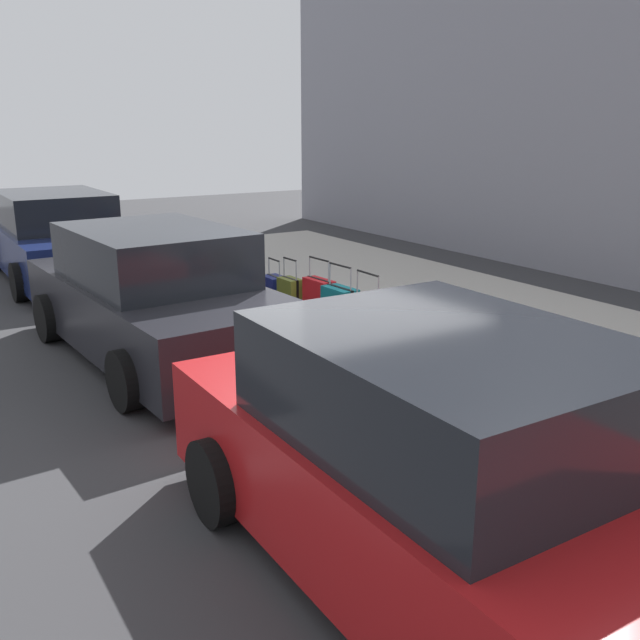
{
  "coord_description": "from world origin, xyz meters",
  "views": [
    {
      "loc": [
        -6.31,
        4.25,
        2.81
      ],
      "look_at": [
        0.42,
        0.01,
        0.56
      ],
      "focal_mm": 39.31,
      "sensor_mm": 36.0,
      "label": 1
    }
  ],
  "objects_px": {
    "suitcase_silver_4": "(424,347)",
    "suitcase_maroon_5": "(401,334)",
    "bollard_post": "(221,262)",
    "parked_car_charcoal_1": "(156,297)",
    "suitcase_navy_10": "(275,293)",
    "parked_car_navy_2": "(57,238)",
    "suitcase_navy_3": "(467,368)",
    "suitcase_olive_2": "(503,375)",
    "suitcase_red_8": "(319,303)",
    "parked_car_red_0": "(444,468)",
    "suitcase_teal_0": "(616,421)",
    "suitcase_teal_7": "(340,313)",
    "fire_hydrant": "(247,269)",
    "suitcase_red_1": "(556,405)",
    "suitcase_olive_9": "(290,298)",
    "suitcase_black_6": "(367,325)"
  },
  "relations": [
    {
      "from": "suitcase_red_1",
      "to": "suitcase_olive_2",
      "type": "distance_m",
      "value": 0.61
    },
    {
      "from": "parked_car_navy_2",
      "to": "suitcase_teal_7",
      "type": "bearing_deg",
      "value": -161.81
    },
    {
      "from": "suitcase_red_1",
      "to": "suitcase_silver_4",
      "type": "height_order",
      "value": "suitcase_silver_4"
    },
    {
      "from": "suitcase_silver_4",
      "to": "suitcase_maroon_5",
      "type": "distance_m",
      "value": 0.54
    },
    {
      "from": "suitcase_silver_4",
      "to": "fire_hydrant",
      "type": "relative_size",
      "value": 1.17
    },
    {
      "from": "bollard_post",
      "to": "parked_car_red_0",
      "type": "xyz_separation_m",
      "value": [
        -7.53,
        1.92,
        0.17
      ]
    },
    {
      "from": "suitcase_olive_2",
      "to": "suitcase_olive_9",
      "type": "xyz_separation_m",
      "value": [
        4.03,
        -0.01,
        -0.1
      ]
    },
    {
      "from": "suitcase_teal_0",
      "to": "suitcase_red_1",
      "type": "bearing_deg",
      "value": 6.23
    },
    {
      "from": "suitcase_teal_0",
      "to": "suitcase_silver_4",
      "type": "bearing_deg",
      "value": 2.4
    },
    {
      "from": "suitcase_red_1",
      "to": "suitcase_silver_4",
      "type": "bearing_deg",
      "value": 1.17
    },
    {
      "from": "suitcase_red_8",
      "to": "suitcase_maroon_5",
      "type": "bearing_deg",
      "value": 178.75
    },
    {
      "from": "suitcase_red_8",
      "to": "fire_hydrant",
      "type": "bearing_deg",
      "value": 2.12
    },
    {
      "from": "suitcase_navy_3",
      "to": "parked_car_red_0",
      "type": "bearing_deg",
      "value": 133.17
    },
    {
      "from": "bollard_post",
      "to": "suitcase_black_6",
      "type": "bearing_deg",
      "value": -178.13
    },
    {
      "from": "suitcase_navy_3",
      "to": "suitcase_teal_0",
      "type": "bearing_deg",
      "value": 178.87
    },
    {
      "from": "suitcase_teal_7",
      "to": "suitcase_navy_10",
      "type": "distance_m",
      "value": 1.7
    },
    {
      "from": "suitcase_teal_0",
      "to": "parked_car_red_0",
      "type": "height_order",
      "value": "parked_car_red_0"
    },
    {
      "from": "suitcase_navy_10",
      "to": "parked_car_navy_2",
      "type": "bearing_deg",
      "value": 24.02
    },
    {
      "from": "suitcase_red_8",
      "to": "parked_car_charcoal_1",
      "type": "distance_m",
      "value": 2.19
    },
    {
      "from": "suitcase_red_1",
      "to": "suitcase_teal_7",
      "type": "bearing_deg",
      "value": -0.65
    },
    {
      "from": "parked_car_red_0",
      "to": "suitcase_olive_9",
      "type": "bearing_deg",
      "value": -20.46
    },
    {
      "from": "suitcase_navy_3",
      "to": "fire_hydrant",
      "type": "bearing_deg",
      "value": 0.64
    },
    {
      "from": "suitcase_black_6",
      "to": "parked_car_navy_2",
      "type": "xyz_separation_m",
      "value": [
        6.92,
        2.05,
        0.28
      ]
    },
    {
      "from": "suitcase_navy_10",
      "to": "fire_hydrant",
      "type": "height_order",
      "value": "fire_hydrant"
    },
    {
      "from": "suitcase_black_6",
      "to": "fire_hydrant",
      "type": "distance_m",
      "value": 3.27
    },
    {
      "from": "suitcase_teal_0",
      "to": "suitcase_red_1",
      "type": "height_order",
      "value": "suitcase_teal_0"
    },
    {
      "from": "suitcase_navy_3",
      "to": "suitcase_maroon_5",
      "type": "distance_m",
      "value": 1.05
    },
    {
      "from": "suitcase_silver_4",
      "to": "suitcase_maroon_5",
      "type": "height_order",
      "value": "suitcase_silver_4"
    },
    {
      "from": "fire_hydrant",
      "to": "parked_car_charcoal_1",
      "type": "bearing_deg",
      "value": 129.23
    },
    {
      "from": "suitcase_teal_0",
      "to": "suitcase_olive_2",
      "type": "xyz_separation_m",
      "value": [
        1.15,
        0.08,
        0.05
      ]
    },
    {
      "from": "suitcase_navy_10",
      "to": "parked_car_charcoal_1",
      "type": "bearing_deg",
      "value": 109.89
    },
    {
      "from": "suitcase_navy_3",
      "to": "suitcase_olive_2",
      "type": "bearing_deg",
      "value": 169.02
    },
    {
      "from": "suitcase_teal_0",
      "to": "suitcase_silver_4",
      "type": "distance_m",
      "value": 2.26
    },
    {
      "from": "suitcase_teal_0",
      "to": "suitcase_olive_9",
      "type": "relative_size",
      "value": 1.06
    },
    {
      "from": "suitcase_navy_3",
      "to": "fire_hydrant",
      "type": "relative_size",
      "value": 0.96
    },
    {
      "from": "suitcase_navy_3",
      "to": "fire_hydrant",
      "type": "xyz_separation_m",
      "value": [
        4.9,
        0.05,
        0.18
      ]
    },
    {
      "from": "suitcase_navy_10",
      "to": "suitcase_navy_3",
      "type": "bearing_deg",
      "value": -178.93
    },
    {
      "from": "suitcase_maroon_5",
      "to": "suitcase_teal_7",
      "type": "distance_m",
      "value": 1.2
    },
    {
      "from": "suitcase_teal_0",
      "to": "parked_car_navy_2",
      "type": "relative_size",
      "value": 0.19
    },
    {
      "from": "suitcase_red_1",
      "to": "suitcase_red_8",
      "type": "relative_size",
      "value": 0.95
    },
    {
      "from": "suitcase_navy_10",
      "to": "parked_car_charcoal_1",
      "type": "height_order",
      "value": "parked_car_charcoal_1"
    },
    {
      "from": "suitcase_navy_3",
      "to": "parked_car_charcoal_1",
      "type": "relative_size",
      "value": 0.17
    },
    {
      "from": "suitcase_navy_10",
      "to": "parked_car_charcoal_1",
      "type": "relative_size",
      "value": 0.16
    },
    {
      "from": "suitcase_maroon_5",
      "to": "suitcase_black_6",
      "type": "distance_m",
      "value": 0.59
    },
    {
      "from": "suitcase_navy_10",
      "to": "bollard_post",
      "type": "distance_m",
      "value": 1.61
    },
    {
      "from": "suitcase_olive_9",
      "to": "fire_hydrant",
      "type": "xyz_separation_m",
      "value": [
        1.46,
        -0.05,
        0.15
      ]
    },
    {
      "from": "bollard_post",
      "to": "parked_car_charcoal_1",
      "type": "relative_size",
      "value": 0.2
    },
    {
      "from": "suitcase_black_6",
      "to": "parked_car_navy_2",
      "type": "distance_m",
      "value": 7.22
    },
    {
      "from": "suitcase_red_1",
      "to": "parked_car_navy_2",
      "type": "xyz_separation_m",
      "value": [
        9.75,
        2.03,
        0.31
      ]
    },
    {
      "from": "suitcase_navy_10",
      "to": "parked_car_red_0",
      "type": "distance_m",
      "value": 6.3
    }
  ]
}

